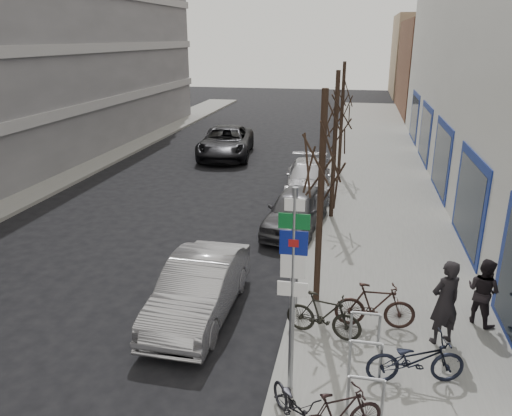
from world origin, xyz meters
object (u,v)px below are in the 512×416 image
at_px(meter_front, 297,280).
at_px(pedestrian_far, 483,291).
at_px(bike_rack, 365,355).
at_px(parked_car_back, 308,178).
at_px(highway_sign_pole, 293,281).
at_px(bike_mid_curb, 416,356).
at_px(meter_mid, 316,209).
at_px(meter_back, 327,170).
at_px(tree_mid, 336,111).
at_px(parked_car_mid, 296,210).
at_px(bike_near_right, 339,415).
at_px(pedestrian_near, 445,302).
at_px(tree_far, 343,92).
at_px(lane_car, 226,142).
at_px(bike_near_left, 294,404).
at_px(bike_mid_inner, 324,315).
at_px(bike_far_inner, 375,305).
at_px(tree_near, 323,150).
at_px(parked_car_front, 199,288).

bearing_deg(meter_front, pedestrian_far, 2.96).
distance_m(bike_rack, parked_car_back, 12.84).
xyz_separation_m(highway_sign_pole, pedestrian_far, (4.09, 3.24, -1.48)).
bearing_deg(parked_car_back, bike_mid_curb, -79.78).
bearing_deg(bike_mid_curb, meter_mid, 5.79).
height_order(meter_front, meter_back, same).
distance_m(tree_mid, parked_car_mid, 3.79).
xyz_separation_m(tree_mid, bike_mid_curb, (2.15, -9.33, -3.36)).
xyz_separation_m(highway_sign_pole, meter_mid, (-0.25, 8.51, -1.54)).
height_order(bike_near_right, pedestrian_near, pedestrian_near).
bearing_deg(bike_mid_curb, meter_front, 35.56).
xyz_separation_m(tree_far, lane_car, (-6.58, 2.95, -3.26)).
height_order(bike_near_left, bike_near_right, bike_near_right).
relative_size(meter_front, pedestrian_near, 0.65).
height_order(highway_sign_pole, bike_mid_inner, highway_sign_pole).
distance_m(highway_sign_pole, lane_car, 20.55).
distance_m(bike_far_inner, pedestrian_far, 2.58).
distance_m(meter_mid, parked_car_mid, 0.81).
relative_size(bike_mid_curb, parked_car_mid, 0.45).
distance_m(bike_rack, bike_mid_inner, 1.60).
xyz_separation_m(bike_near_right, parked_car_mid, (-1.96, 9.89, 0.09)).
distance_m(tree_near, bike_mid_curb, 4.90).
height_order(parked_car_back, lane_car, lane_car).
distance_m(meter_back, parked_car_front, 11.78).
distance_m(bike_far_inner, pedestrian_near, 1.54).
distance_m(bike_far_inner, parked_car_mid, 6.76).
bearing_deg(bike_near_right, parked_car_mid, -17.37).
bearing_deg(bike_near_right, highway_sign_pole, 11.72).
bearing_deg(bike_rack, lane_car, 112.43).
bearing_deg(pedestrian_far, bike_mid_inner, 63.93).
relative_size(highway_sign_pole, bike_far_inner, 2.26).
distance_m(meter_mid, lane_car, 12.55).
distance_m(tree_far, bike_mid_inner, 14.98).
relative_size(bike_mid_inner, pedestrian_far, 1.07).
xyz_separation_m(tree_near, meter_mid, (-0.45, 5.00, -3.19)).
height_order(tree_near, bike_near_left, tree_near).
bearing_deg(bike_mid_curb, highway_sign_pole, 93.49).
relative_size(tree_near, meter_front, 4.33).
distance_m(highway_sign_pole, bike_near_left, 2.10).
relative_size(bike_near_right, parked_car_front, 0.36).
bearing_deg(parked_car_mid, lane_car, 123.54).
bearing_deg(bike_mid_inner, lane_car, 33.89).
distance_m(meter_mid, meter_back, 5.50).
bearing_deg(tree_mid, tree_far, 90.00).
distance_m(bike_far_inner, lane_car, 18.74).
bearing_deg(bike_far_inner, parked_car_back, 10.91).
bearing_deg(parked_car_back, bike_rack, -83.98).
bearing_deg(pedestrian_near, bike_near_right, 28.59).
height_order(bike_mid_curb, bike_mid_inner, bike_mid_curb).
relative_size(bike_rack, parked_car_mid, 0.52).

